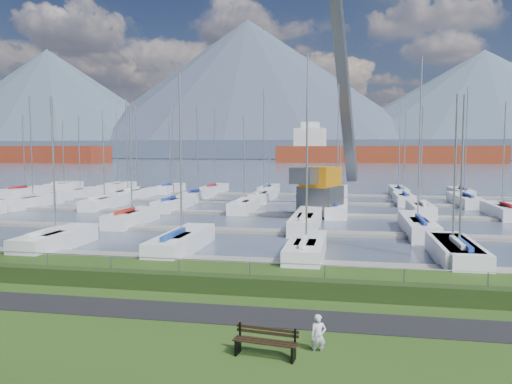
# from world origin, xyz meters

# --- Properties ---
(path) EXTENTS (160.00, 2.00, 0.04)m
(path) POSITION_xyz_m (0.00, -3.00, 0.01)
(path) COLOR black
(path) RESTS_ON grass
(water) EXTENTS (800.00, 540.00, 0.20)m
(water) POSITION_xyz_m (0.00, 260.00, -0.40)
(water) COLOR #455065
(hedge) EXTENTS (80.00, 0.70, 0.70)m
(hedge) POSITION_xyz_m (0.00, -0.40, 0.35)
(hedge) COLOR #213312
(hedge) RESTS_ON grass
(fence) EXTENTS (80.00, 0.04, 0.04)m
(fence) POSITION_xyz_m (0.00, 0.00, 1.20)
(fence) COLOR gray
(fence) RESTS_ON grass
(foothill) EXTENTS (900.00, 80.00, 12.00)m
(foothill) POSITION_xyz_m (0.00, 330.00, 6.00)
(foothill) COLOR #465066
(foothill) RESTS_ON water
(mountains) EXTENTS (1190.00, 360.00, 115.00)m
(mountains) POSITION_xyz_m (7.35, 404.62, 46.68)
(mountains) COLOR #3A4556
(mountains) RESTS_ON water
(docks) EXTENTS (90.00, 41.60, 0.25)m
(docks) POSITION_xyz_m (0.00, 26.00, -0.22)
(docks) COLOR slate
(docks) RESTS_ON water
(bench_right) EXTENTS (1.84, 0.66, 0.85)m
(bench_right) POSITION_xyz_m (3.69, -6.22, 0.42)
(bench_right) COLOR black
(bench_right) RESTS_ON grass
(person) EXTENTS (0.51, 0.40, 1.21)m
(person) POSITION_xyz_m (5.09, -5.57, 0.61)
(person) COLOR silver
(person) RESTS_ON grass
(crane) EXTENTS (5.96, 13.49, 22.35)m
(crane) POSITION_xyz_m (3.82, 26.51, 5.33)
(crane) COLOR #4E5155
(crane) RESTS_ON water
(cargo_ship_west) EXTENTS (84.96, 21.94, 21.50)m
(cargo_ship_west) POSITION_xyz_m (-151.03, 192.67, 3.70)
(cargo_ship_west) COLOR maroon
(cargo_ship_west) RESTS_ON water
(cargo_ship_mid) EXTENTS (102.69, 23.84, 21.50)m
(cargo_ship_mid) POSITION_xyz_m (18.25, 220.60, 3.52)
(cargo_ship_mid) COLOR maroon
(cargo_ship_mid) RESTS_ON water
(sailboat_fleet) EXTENTS (74.44, 49.92, 13.51)m
(sailboat_fleet) POSITION_xyz_m (-1.05, 29.26, 5.39)
(sailboat_fleet) COLOR navy
(sailboat_fleet) RESTS_ON water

